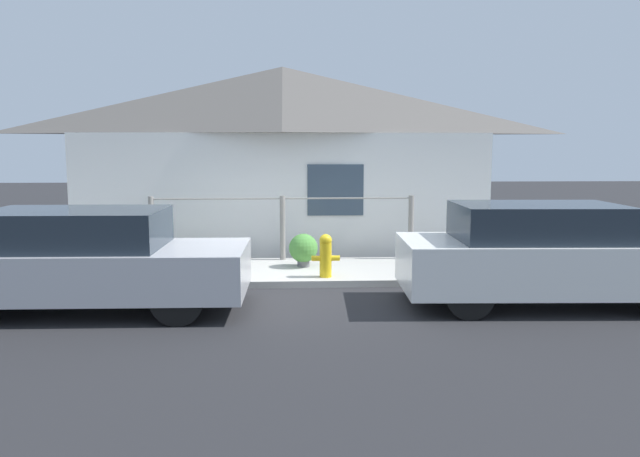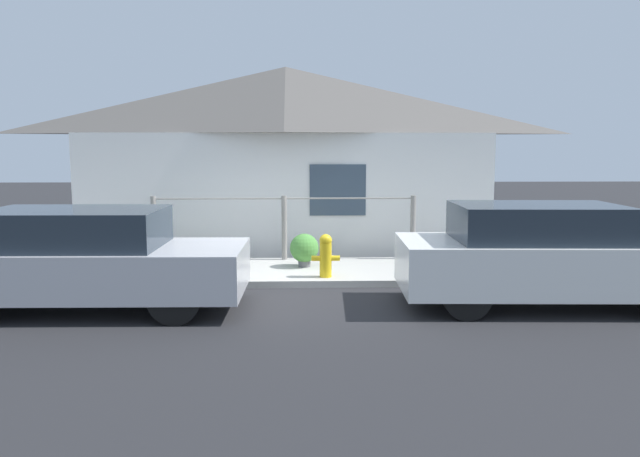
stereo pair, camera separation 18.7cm
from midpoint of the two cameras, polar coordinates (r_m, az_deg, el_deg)
ground_plane at (r=9.80m, az=-3.01°, el=-5.47°), size 60.00×60.00×0.00m
sidewalk at (r=10.80m, az=-2.89°, el=-3.96°), size 24.00×2.08×0.11m
house at (r=13.20m, az=-2.74°, el=10.92°), size 8.65×2.23×3.85m
fence at (r=11.57m, az=-2.83°, el=0.36°), size 4.90×0.10×1.19m
car_left at (r=8.90m, az=-20.09°, el=-2.67°), size 4.18×1.74×1.37m
car_right at (r=9.12m, az=20.37°, el=-2.35°), size 4.06×1.76×1.42m
fire_hydrant at (r=10.02m, az=1.06°, el=-2.41°), size 0.46×0.20×0.70m
potted_plant_near_hydrant at (r=10.89m, az=-0.95°, el=-1.86°), size 0.50×0.50×0.58m
potted_plant_by_fence at (r=11.35m, az=-14.06°, el=-1.62°), size 0.48×0.48×0.60m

